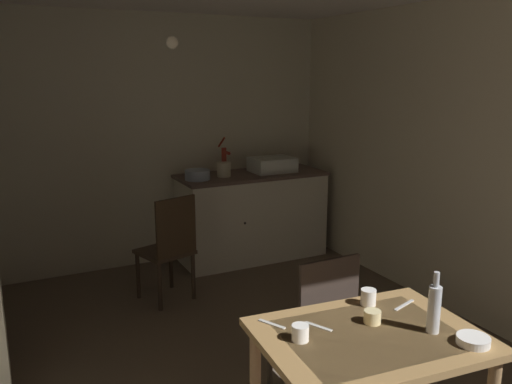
{
  "coord_description": "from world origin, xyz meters",
  "views": [
    {
      "loc": [
        -1.06,
        -3.03,
        1.93
      ],
      "look_at": [
        0.41,
        -0.09,
        1.18
      ],
      "focal_mm": 36.98,
      "sensor_mm": 36.0,
      "label": 1
    }
  ],
  "objects_px": {
    "sink_basin": "(272,164)",
    "glass_bottle": "(434,308)",
    "dining_table": "(369,357)",
    "serving_bowl_wide": "(473,340)",
    "mixing_bowl_counter": "(197,175)",
    "chair_far_side": "(317,328)",
    "mug_tall": "(300,333)",
    "chair_by_counter": "(169,247)",
    "hand_pump": "(224,159)"
  },
  "relations": [
    {
      "from": "hand_pump",
      "to": "dining_table",
      "type": "xyz_separation_m",
      "value": [
        -0.63,
        -3.13,
        -0.42
      ]
    },
    {
      "from": "chair_by_counter",
      "to": "glass_bottle",
      "type": "height_order",
      "value": "glass_bottle"
    },
    {
      "from": "hand_pump",
      "to": "chair_far_side",
      "type": "relative_size",
      "value": 0.41
    },
    {
      "from": "glass_bottle",
      "to": "mug_tall",
      "type": "bearing_deg",
      "value": 160.74
    },
    {
      "from": "mixing_bowl_counter",
      "to": "dining_table",
      "type": "bearing_deg",
      "value": -95.64
    },
    {
      "from": "chair_far_side",
      "to": "mixing_bowl_counter",
      "type": "bearing_deg",
      "value": 85.49
    },
    {
      "from": "dining_table",
      "to": "serving_bowl_wide",
      "type": "distance_m",
      "value": 0.46
    },
    {
      "from": "sink_basin",
      "to": "mixing_bowl_counter",
      "type": "distance_m",
      "value": 0.86
    },
    {
      "from": "hand_pump",
      "to": "mixing_bowl_counter",
      "type": "distance_m",
      "value": 0.36
    },
    {
      "from": "sink_basin",
      "to": "chair_by_counter",
      "type": "bearing_deg",
      "value": -152.87
    },
    {
      "from": "hand_pump",
      "to": "serving_bowl_wide",
      "type": "distance_m",
      "value": 3.43
    },
    {
      "from": "mixing_bowl_counter",
      "to": "serving_bowl_wide",
      "type": "height_order",
      "value": "mixing_bowl_counter"
    },
    {
      "from": "dining_table",
      "to": "chair_by_counter",
      "type": "relative_size",
      "value": 1.13
    },
    {
      "from": "mixing_bowl_counter",
      "to": "serving_bowl_wide",
      "type": "xyz_separation_m",
      "value": [
        0.04,
        -3.31,
        -0.17
      ]
    },
    {
      "from": "hand_pump",
      "to": "glass_bottle",
      "type": "xyz_separation_m",
      "value": [
        -0.36,
        -3.24,
        -0.19
      ]
    },
    {
      "from": "hand_pump",
      "to": "serving_bowl_wide",
      "type": "height_order",
      "value": "hand_pump"
    },
    {
      "from": "mixing_bowl_counter",
      "to": "chair_by_counter",
      "type": "xyz_separation_m",
      "value": [
        -0.51,
        -0.65,
        -0.46
      ]
    },
    {
      "from": "hand_pump",
      "to": "glass_bottle",
      "type": "distance_m",
      "value": 3.27
    },
    {
      "from": "hand_pump",
      "to": "chair_far_side",
      "type": "height_order",
      "value": "hand_pump"
    },
    {
      "from": "hand_pump",
      "to": "chair_by_counter",
      "type": "xyz_separation_m",
      "value": [
        -0.83,
        -0.74,
        -0.59
      ]
    },
    {
      "from": "chair_by_counter",
      "to": "glass_bottle",
      "type": "xyz_separation_m",
      "value": [
        0.47,
        -2.5,
        0.4
      ]
    },
    {
      "from": "chair_far_side",
      "to": "chair_by_counter",
      "type": "distance_m",
      "value": 1.82
    },
    {
      "from": "sink_basin",
      "to": "mug_tall",
      "type": "xyz_separation_m",
      "value": [
        -1.47,
        -2.99,
        -0.18
      ]
    },
    {
      "from": "hand_pump",
      "to": "chair_by_counter",
      "type": "relative_size",
      "value": 0.42
    },
    {
      "from": "hand_pump",
      "to": "dining_table",
      "type": "height_order",
      "value": "hand_pump"
    },
    {
      "from": "dining_table",
      "to": "glass_bottle",
      "type": "bearing_deg",
      "value": -22.67
    },
    {
      "from": "sink_basin",
      "to": "dining_table",
      "type": "distance_m",
      "value": 3.31
    },
    {
      "from": "hand_pump",
      "to": "dining_table",
      "type": "distance_m",
      "value": 3.22
    },
    {
      "from": "hand_pump",
      "to": "glass_bottle",
      "type": "height_order",
      "value": "hand_pump"
    },
    {
      "from": "dining_table",
      "to": "sink_basin",
      "type": "bearing_deg",
      "value": 69.49
    },
    {
      "from": "chair_far_side",
      "to": "mug_tall",
      "type": "xyz_separation_m",
      "value": [
        -0.42,
        -0.51,
        0.31
      ]
    },
    {
      "from": "sink_basin",
      "to": "glass_bottle",
      "type": "distance_m",
      "value": 3.32
    },
    {
      "from": "hand_pump",
      "to": "chair_far_side",
      "type": "bearing_deg",
      "value": -101.57
    },
    {
      "from": "sink_basin",
      "to": "glass_bottle",
      "type": "height_order",
      "value": "glass_bottle"
    },
    {
      "from": "sink_basin",
      "to": "mixing_bowl_counter",
      "type": "height_order",
      "value": "sink_basin"
    },
    {
      "from": "chair_far_side",
      "to": "serving_bowl_wide",
      "type": "bearing_deg",
      "value": -74.9
    },
    {
      "from": "sink_basin",
      "to": "mixing_bowl_counter",
      "type": "xyz_separation_m",
      "value": [
        -0.85,
        -0.05,
        -0.03
      ]
    },
    {
      "from": "mixing_bowl_counter",
      "to": "chair_by_counter",
      "type": "bearing_deg",
      "value": -128.04
    },
    {
      "from": "dining_table",
      "to": "chair_far_side",
      "type": "xyz_separation_m",
      "value": [
        0.11,
        0.6,
        -0.16
      ]
    },
    {
      "from": "sink_basin",
      "to": "glass_bottle",
      "type": "xyz_separation_m",
      "value": [
        -0.89,
        -3.2,
        -0.09
      ]
    },
    {
      "from": "sink_basin",
      "to": "mug_tall",
      "type": "distance_m",
      "value": 3.34
    },
    {
      "from": "chair_by_counter",
      "to": "mug_tall",
      "type": "bearing_deg",
      "value": -92.75
    },
    {
      "from": "mug_tall",
      "to": "dining_table",
      "type": "bearing_deg",
      "value": -16.27
    },
    {
      "from": "sink_basin",
      "to": "glass_bottle",
      "type": "bearing_deg",
      "value": -105.51
    },
    {
      "from": "serving_bowl_wide",
      "to": "glass_bottle",
      "type": "distance_m",
      "value": 0.21
    },
    {
      "from": "hand_pump",
      "to": "mixing_bowl_counter",
      "type": "relative_size",
      "value": 1.59
    },
    {
      "from": "dining_table",
      "to": "hand_pump",
      "type": "bearing_deg",
      "value": 78.69
    },
    {
      "from": "dining_table",
      "to": "mug_tall",
      "type": "relative_size",
      "value": 13.7
    },
    {
      "from": "sink_basin",
      "to": "mug_tall",
      "type": "bearing_deg",
      "value": -116.17
    },
    {
      "from": "mixing_bowl_counter",
      "to": "sink_basin",
      "type": "bearing_deg",
      "value": 3.35
    }
  ]
}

